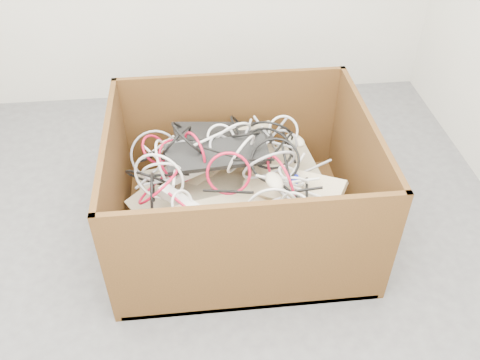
{
  "coord_description": "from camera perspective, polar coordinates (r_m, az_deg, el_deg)",
  "views": [
    {
      "loc": [
        -0.02,
        -1.55,
        1.82
      ],
      "look_at": [
        0.16,
        0.22,
        0.3
      ],
      "focal_mm": 38.42,
      "sensor_mm": 36.0,
      "label": 1
    }
  ],
  "objects": [
    {
      "name": "vga_plug",
      "position": [
        2.29,
        5.93,
        0.16
      ],
      "size": [
        0.05,
        0.05,
        0.03
      ],
      "primitive_type": "cube",
      "rotation": [
        0.09,
        0.14,
        -0.14
      ],
      "color": "#0D1BD1",
      "rests_on": "keyboard_pile"
    },
    {
      "name": "keyboard_pile",
      "position": [
        2.33,
        0.0,
        -0.77
      ],
      "size": [
        0.99,
        0.8,
        0.34
      ],
      "color": "#C4B78A",
      "rests_on": "cardboard_box"
    },
    {
      "name": "cable_tangle",
      "position": [
        2.31,
        -2.84,
        2.11
      ],
      "size": [
        1.05,
        0.84,
        0.44
      ],
      "color": "#96959A",
      "rests_on": "keyboard_pile"
    },
    {
      "name": "mice_scatter",
      "position": [
        2.25,
        -0.57,
        -0.28
      ],
      "size": [
        0.75,
        0.72,
        0.2
      ],
      "color": "beige",
      "rests_on": "keyboard_pile"
    },
    {
      "name": "cardboard_box",
      "position": [
        2.42,
        -0.3,
        -2.92
      ],
      "size": [
        1.14,
        0.95,
        0.61
      ],
      "color": "#3A260E",
      "rests_on": "ground"
    },
    {
      "name": "power_strip_left",
      "position": [
        2.32,
        -4.76,
        1.33
      ],
      "size": [
        0.29,
        0.12,
        0.12
      ],
      "primitive_type": "cube",
      "rotation": [
        0.14,
        -0.26,
        0.21
      ],
      "color": "white",
      "rests_on": "keyboard_pile"
    },
    {
      "name": "power_strip_right",
      "position": [
        2.19,
        -6.11,
        -2.66
      ],
      "size": [
        0.24,
        0.21,
        0.09
      ],
      "primitive_type": "cube",
      "rotation": [
        -0.1,
        0.17,
        -0.71
      ],
      "color": "white",
      "rests_on": "keyboard_pile"
    },
    {
      "name": "ground",
      "position": [
        2.39,
        -3.41,
        -9.11
      ],
      "size": [
        3.0,
        3.0,
        0.0
      ],
      "primitive_type": "plane",
      "color": "#49494C",
      "rests_on": "ground"
    }
  ]
}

